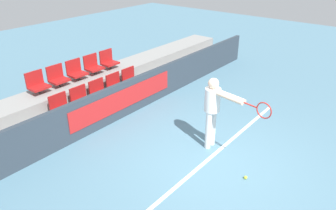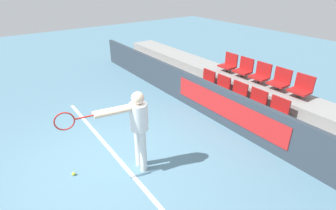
% 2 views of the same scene
% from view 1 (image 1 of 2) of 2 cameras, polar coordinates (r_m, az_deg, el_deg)
% --- Properties ---
extents(ground_plane, '(30.00, 30.00, 0.00)m').
position_cam_1_polar(ground_plane, '(7.02, 8.70, -9.82)').
color(ground_plane, slate).
extents(court_baseline, '(6.25, 0.08, 0.01)m').
position_cam_1_polar(court_baseline, '(7.10, 7.23, -9.21)').
color(court_baseline, white).
rests_on(court_baseline, ground).
extents(barrier_wall, '(12.87, 0.14, 0.95)m').
position_cam_1_polar(barrier_wall, '(8.44, -8.95, 0.44)').
color(barrier_wall, '#2D3842').
rests_on(barrier_wall, ground).
extents(bleacher_tier_front, '(12.47, 0.91, 0.36)m').
position_cam_1_polar(bleacher_tier_front, '(8.93, -11.19, -0.34)').
color(bleacher_tier_front, gray).
rests_on(bleacher_tier_front, ground).
extents(bleacher_tier_middle, '(12.47, 0.91, 0.72)m').
position_cam_1_polar(bleacher_tier_middle, '(9.52, -14.87, 2.16)').
color(bleacher_tier_middle, gray).
rests_on(bleacher_tier_middle, ground).
extents(stadium_chair_0, '(0.47, 0.38, 0.55)m').
position_cam_1_polar(stadium_chair_0, '(8.23, -18.16, -0.29)').
color(stadium_chair_0, '#333333').
rests_on(stadium_chair_0, bleacher_tier_front).
extents(stadium_chair_1, '(0.47, 0.38, 0.55)m').
position_cam_1_polar(stadium_chair_1, '(8.52, -14.93, 1.08)').
color(stadium_chair_1, '#333333').
rests_on(stadium_chair_1, bleacher_tier_front).
extents(stadium_chair_2, '(0.47, 0.38, 0.55)m').
position_cam_1_polar(stadium_chair_2, '(8.84, -11.92, 2.35)').
color(stadium_chair_2, '#333333').
rests_on(stadium_chair_2, bleacher_tier_front).
extents(stadium_chair_3, '(0.47, 0.38, 0.55)m').
position_cam_1_polar(stadium_chair_3, '(9.19, -9.13, 3.52)').
color(stadium_chair_3, '#333333').
rests_on(stadium_chair_3, bleacher_tier_front).
extents(stadium_chair_4, '(0.47, 0.38, 0.55)m').
position_cam_1_polar(stadium_chair_4, '(9.56, -6.54, 4.60)').
color(stadium_chair_4, '#333333').
rests_on(stadium_chair_4, bleacher_tier_front).
extents(stadium_chair_5, '(0.47, 0.38, 0.55)m').
position_cam_1_polar(stadium_chair_5, '(8.81, -21.83, 3.47)').
color(stadium_chair_5, '#333333').
rests_on(stadium_chair_5, bleacher_tier_middle).
extents(stadium_chair_6, '(0.47, 0.38, 0.55)m').
position_cam_1_polar(stadium_chair_6, '(9.09, -18.69, 4.64)').
color(stadium_chair_6, '#333333').
rests_on(stadium_chair_6, bleacher_tier_middle).
extents(stadium_chair_7, '(0.47, 0.38, 0.55)m').
position_cam_1_polar(stadium_chair_7, '(9.39, -15.73, 5.73)').
color(stadium_chair_7, '#333333').
rests_on(stadium_chair_7, bleacher_tier_middle).
extents(stadium_chair_8, '(0.47, 0.38, 0.55)m').
position_cam_1_polar(stadium_chair_8, '(9.72, -12.95, 6.74)').
color(stadium_chair_8, '#333333').
rests_on(stadium_chair_8, bleacher_tier_middle).
extents(stadium_chair_9, '(0.47, 0.38, 0.55)m').
position_cam_1_polar(stadium_chair_9, '(10.07, -10.35, 7.66)').
color(stadium_chair_9, '#333333').
rests_on(stadium_chair_9, bleacher_tier_middle).
extents(tennis_player, '(0.41, 1.54, 1.63)m').
position_cam_1_polar(tennis_player, '(6.97, 8.13, -0.21)').
color(tennis_player, silver).
rests_on(tennis_player, ground).
extents(tennis_ball, '(0.07, 0.07, 0.07)m').
position_cam_1_polar(tennis_ball, '(6.66, 13.36, -12.18)').
color(tennis_ball, '#CCDB33').
rests_on(tennis_ball, ground).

